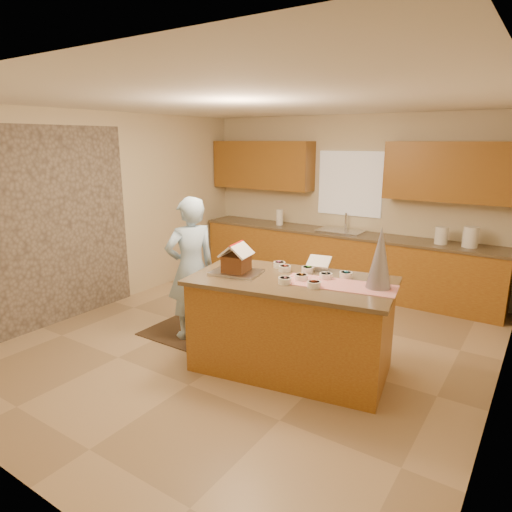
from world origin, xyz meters
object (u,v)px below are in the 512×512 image
at_px(gingerbread_house, 236,261).
at_px(island_base, 291,327).
at_px(tinsel_tree, 380,258).
at_px(boy, 191,268).

bearing_deg(gingerbread_house, island_base, 15.22).
bearing_deg(island_base, tinsel_tree, 3.67).
distance_m(island_base, tinsel_tree, 1.16).
bearing_deg(tinsel_tree, boy, -175.99).
height_order(tinsel_tree, boy, boy).
relative_size(boy, gingerbread_house, 4.91).
xyz_separation_m(tinsel_tree, gingerbread_house, (-1.38, -0.35, -0.15)).
bearing_deg(boy, island_base, 112.57).
distance_m(island_base, boy, 1.43).
height_order(island_base, tinsel_tree, tinsel_tree).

